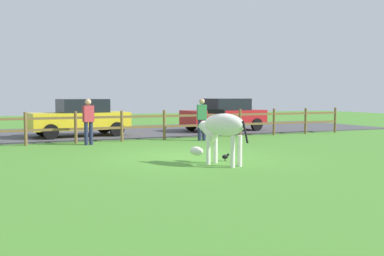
{
  "coord_description": "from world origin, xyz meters",
  "views": [
    {
      "loc": [
        -5.16,
        -11.78,
        1.76
      ],
      "look_at": [
        0.49,
        0.93,
        0.75
      ],
      "focal_mm": 42.28,
      "sensor_mm": 36.0,
      "label": 1
    }
  ],
  "objects": [
    {
      "name": "visitor_left_of_tree",
      "position": [
        -2.02,
        4.36,
        0.91
      ],
      "size": [
        0.39,
        0.27,
        1.64
      ],
      "color": "#232847",
      "rests_on": "ground_plane"
    },
    {
      "name": "parking_asphalt",
      "position": [
        0.0,
        9.3,
        0.03
      ],
      "size": [
        28.0,
        7.4,
        0.05
      ],
      "primitive_type": "cube",
      "color": "#47474C",
      "rests_on": "ground_plane"
    },
    {
      "name": "parked_car_red",
      "position": [
        5.18,
        7.62,
        0.84
      ],
      "size": [
        4.13,
        2.15,
        1.56
      ],
      "color": "red",
      "rests_on": "parking_asphalt"
    },
    {
      "name": "zebra",
      "position": [
        0.12,
        -1.71,
        0.93
      ],
      "size": [
        0.98,
        1.84,
        1.41
      ],
      "color": "white",
      "rests_on": "ground_plane"
    },
    {
      "name": "paddock_fence",
      "position": [
        -0.64,
        5.0,
        0.67
      ],
      "size": [
        20.84,
        0.11,
        1.18
      ],
      "color": "brown",
      "rests_on": "ground_plane"
    },
    {
      "name": "parked_car_yellow",
      "position": [
        -1.77,
        7.42,
        0.84
      ],
      "size": [
        4.14,
        2.19,
        1.56
      ],
      "color": "yellow",
      "rests_on": "parking_asphalt"
    },
    {
      "name": "crow_on_grass",
      "position": [
        0.54,
        -1.17,
        0.13
      ],
      "size": [
        0.21,
        0.1,
        0.2
      ],
      "color": "black",
      "rests_on": "ground_plane"
    },
    {
      "name": "ground_plane",
      "position": [
        0.0,
        0.0,
        0.0
      ],
      "size": [
        60.0,
        60.0,
        0.0
      ],
      "primitive_type": "plane",
      "color": "#47842D"
    },
    {
      "name": "visitor_right_of_tree",
      "position": [
        2.32,
        4.11,
        0.91
      ],
      "size": [
        0.4,
        0.3,
        1.64
      ],
      "color": "#232847",
      "rests_on": "ground_plane"
    }
  ]
}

